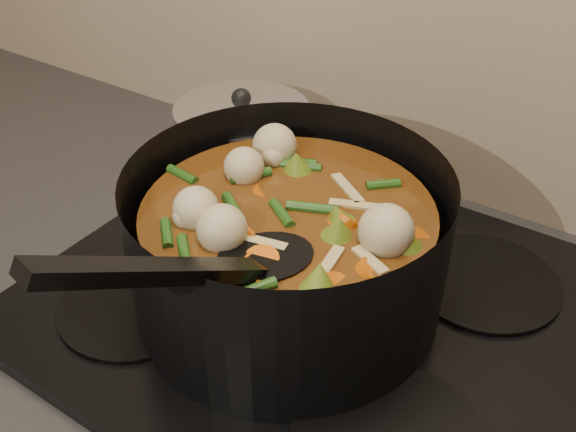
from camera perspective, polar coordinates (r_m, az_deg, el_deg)
The scene contains 3 objects.
stovetop at distance 0.77m, azimuth 2.30°, elevation -7.42°, with size 0.62×0.54×0.03m.
stockpot at distance 0.70m, azimuth -0.02°, elevation -2.78°, with size 0.45×0.53×0.25m.
saucepan at distance 0.92m, azimuth -3.98°, elevation 6.10°, with size 0.19×0.19×0.15m.
Camera 1 is at (0.29, 1.45, 1.45)m, focal length 40.00 mm.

